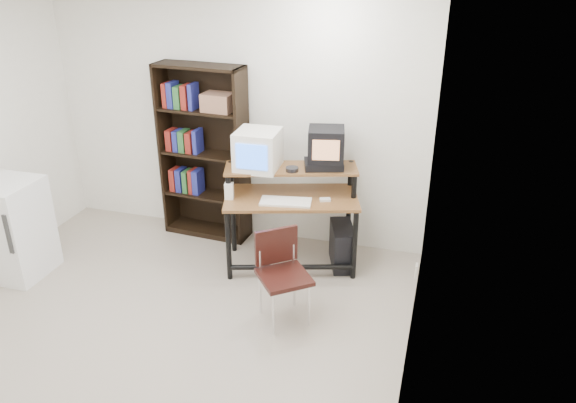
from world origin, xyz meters
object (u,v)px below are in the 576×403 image
(mini_fridge, at_px, (12,229))
(bookshelf, at_px, (205,151))
(crt_tv, at_px, (326,145))
(school_chair, at_px, (281,267))
(computer_desk, at_px, (291,199))
(crt_monitor, at_px, (258,150))
(pc_tower, at_px, (342,246))

(mini_fridge, bearing_deg, bookshelf, 42.65)
(crt_tv, xyz_separation_m, school_chair, (-0.11, -1.07, -0.73))
(crt_tv, bearing_deg, mini_fridge, -169.81)
(mini_fridge, bearing_deg, computer_desk, 20.12)
(crt_monitor, distance_m, crt_tv, 0.64)
(pc_tower, relative_size, mini_fridge, 0.48)
(school_chair, height_order, bookshelf, bookshelf)
(computer_desk, bearing_deg, bookshelf, 142.56)
(crt_tv, distance_m, pc_tower, 1.02)
(crt_tv, bearing_deg, pc_tower, -36.37)
(pc_tower, xyz_separation_m, school_chair, (-0.32, -0.98, 0.27))
(school_chair, height_order, mini_fridge, mini_fridge)
(crt_tv, bearing_deg, computer_desk, -156.70)
(pc_tower, distance_m, school_chair, 1.07)
(crt_monitor, xyz_separation_m, bookshelf, (-0.73, 0.39, -0.21))
(bookshelf, bearing_deg, computer_desk, -16.57)
(computer_desk, distance_m, bookshelf, 1.16)
(computer_desk, distance_m, pc_tower, 0.70)
(school_chair, bearing_deg, pc_tower, 33.18)
(crt_tv, relative_size, mini_fridge, 0.41)
(mini_fridge, bearing_deg, pc_tower, 18.77)
(crt_monitor, relative_size, bookshelf, 0.23)
(bookshelf, bearing_deg, school_chair, -42.09)
(crt_monitor, height_order, pc_tower, crt_monitor)
(school_chair, distance_m, mini_fridge, 2.64)
(crt_tv, distance_m, school_chair, 1.30)
(crt_monitor, xyz_separation_m, pc_tower, (0.82, 0.10, -0.95))
(crt_monitor, bearing_deg, pc_tower, 4.60)
(mini_fridge, bearing_deg, crt_monitor, 23.02)
(pc_tower, bearing_deg, bookshelf, 150.68)
(computer_desk, bearing_deg, mini_fridge, -176.54)
(computer_desk, height_order, bookshelf, bookshelf)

